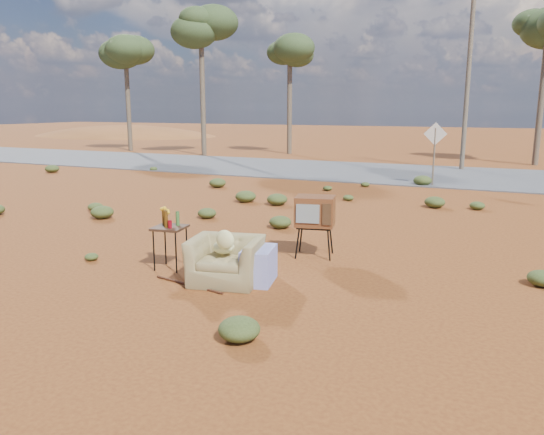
% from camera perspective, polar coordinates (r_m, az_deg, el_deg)
% --- Properties ---
extents(ground, '(140.00, 140.00, 0.00)m').
position_cam_1_polar(ground, '(8.45, -4.69, -6.89)').
color(ground, brown).
rests_on(ground, ground).
extents(highway, '(140.00, 7.00, 0.04)m').
position_cam_1_polar(highway, '(22.50, 14.07, 4.60)').
color(highway, '#565659').
rests_on(highway, ground).
extents(dirt_mound, '(26.00, 18.00, 2.00)m').
position_cam_1_polar(dirt_mound, '(53.26, -15.58, 8.46)').
color(dirt_mound, '#985424').
rests_on(dirt_mound, ground).
extents(armchair, '(1.37, 1.05, 0.95)m').
position_cam_1_polar(armchair, '(8.30, -4.34, -4.02)').
color(armchair, olive).
rests_on(armchair, ground).
extents(tv_unit, '(0.80, 0.69, 1.12)m').
position_cam_1_polar(tv_unit, '(9.65, 4.64, 0.59)').
color(tv_unit, black).
rests_on(tv_unit, ground).
extents(side_table, '(0.57, 0.57, 1.03)m').
position_cam_1_polar(side_table, '(9.10, -11.06, -0.75)').
color(side_table, '#3A2315').
rests_on(side_table, ground).
extents(rusty_bar, '(1.36, 0.31, 0.04)m').
position_cam_1_polar(rusty_bar, '(8.32, -8.94, -7.15)').
color(rusty_bar, '#512415').
rests_on(rusty_bar, ground).
extents(road_sign, '(0.78, 0.06, 2.19)m').
position_cam_1_polar(road_sign, '(19.18, 17.11, 7.70)').
color(road_sign, brown).
rests_on(road_sign, ground).
extents(eucalyptus_far_left, '(3.20, 3.20, 7.10)m').
position_cam_1_polar(eucalyptus_far_left, '(34.90, -15.49, 16.71)').
color(eucalyptus_far_left, brown).
rests_on(eucalyptus_far_left, ground).
extents(eucalyptus_left, '(3.20, 3.20, 8.10)m').
position_cam_1_polar(eucalyptus_left, '(30.76, -7.66, 19.58)').
color(eucalyptus_left, brown).
rests_on(eucalyptus_left, ground).
extents(eucalyptus_near_left, '(3.20, 3.20, 6.60)m').
position_cam_1_polar(eucalyptus_near_left, '(31.46, 1.93, 16.80)').
color(eucalyptus_near_left, brown).
rests_on(eucalyptus_near_left, ground).
extents(utility_pole_center, '(1.40, 0.20, 8.00)m').
position_cam_1_polar(utility_pole_center, '(24.61, 20.38, 14.46)').
color(utility_pole_center, brown).
rests_on(utility_pole_center, ground).
extents(scrub_patch, '(17.49, 8.07, 0.33)m').
position_cam_1_polar(scrub_patch, '(12.60, 1.66, 0.07)').
color(scrub_patch, '#465525').
rests_on(scrub_patch, ground).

